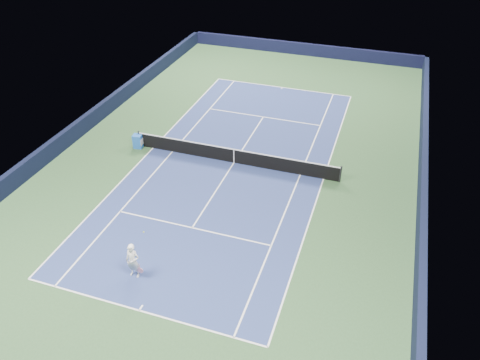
% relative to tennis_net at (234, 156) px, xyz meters
% --- Properties ---
extents(ground, '(40.00, 40.00, 0.00)m').
position_rel_tennis_net_xyz_m(ground, '(0.00, 0.00, -0.50)').
color(ground, '#2A4B29').
rests_on(ground, ground).
extents(wall_far, '(22.00, 0.35, 1.10)m').
position_rel_tennis_net_xyz_m(wall_far, '(0.00, 19.82, 0.05)').
color(wall_far, black).
rests_on(wall_far, ground).
extents(wall_right, '(0.35, 40.00, 1.10)m').
position_rel_tennis_net_xyz_m(wall_right, '(10.82, 0.00, 0.05)').
color(wall_right, black).
rests_on(wall_right, ground).
extents(wall_left, '(0.35, 40.00, 1.10)m').
position_rel_tennis_net_xyz_m(wall_left, '(-10.82, 0.00, 0.05)').
color(wall_left, black).
rests_on(wall_left, ground).
extents(court_surface, '(10.97, 23.77, 0.01)m').
position_rel_tennis_net_xyz_m(court_surface, '(0.00, 0.00, -0.50)').
color(court_surface, navy).
rests_on(court_surface, ground).
extents(baseline_far, '(10.97, 0.08, 0.00)m').
position_rel_tennis_net_xyz_m(baseline_far, '(0.00, 11.88, -0.50)').
color(baseline_far, white).
rests_on(baseline_far, ground).
extents(baseline_near, '(10.97, 0.08, 0.00)m').
position_rel_tennis_net_xyz_m(baseline_near, '(0.00, -11.88, -0.50)').
color(baseline_near, white).
rests_on(baseline_near, ground).
extents(sideline_doubles_right, '(0.08, 23.77, 0.00)m').
position_rel_tennis_net_xyz_m(sideline_doubles_right, '(5.49, 0.00, -0.50)').
color(sideline_doubles_right, white).
rests_on(sideline_doubles_right, ground).
extents(sideline_doubles_left, '(0.08, 23.77, 0.00)m').
position_rel_tennis_net_xyz_m(sideline_doubles_left, '(-5.49, 0.00, -0.50)').
color(sideline_doubles_left, white).
rests_on(sideline_doubles_left, ground).
extents(sideline_singles_right, '(0.08, 23.77, 0.00)m').
position_rel_tennis_net_xyz_m(sideline_singles_right, '(4.12, 0.00, -0.50)').
color(sideline_singles_right, white).
rests_on(sideline_singles_right, ground).
extents(sideline_singles_left, '(0.08, 23.77, 0.00)m').
position_rel_tennis_net_xyz_m(sideline_singles_left, '(-4.12, 0.00, -0.50)').
color(sideline_singles_left, white).
rests_on(sideline_singles_left, ground).
extents(service_line_far, '(8.23, 0.08, 0.00)m').
position_rel_tennis_net_xyz_m(service_line_far, '(0.00, 6.40, -0.50)').
color(service_line_far, white).
rests_on(service_line_far, ground).
extents(service_line_near, '(8.23, 0.08, 0.00)m').
position_rel_tennis_net_xyz_m(service_line_near, '(0.00, -6.40, -0.50)').
color(service_line_near, white).
rests_on(service_line_near, ground).
extents(center_service_line, '(0.08, 12.80, 0.00)m').
position_rel_tennis_net_xyz_m(center_service_line, '(0.00, 0.00, -0.50)').
color(center_service_line, white).
rests_on(center_service_line, ground).
extents(center_mark_far, '(0.08, 0.30, 0.00)m').
position_rel_tennis_net_xyz_m(center_mark_far, '(0.00, 11.73, -0.50)').
color(center_mark_far, white).
rests_on(center_mark_far, ground).
extents(center_mark_near, '(0.08, 0.30, 0.00)m').
position_rel_tennis_net_xyz_m(center_mark_near, '(0.00, -11.73, -0.50)').
color(center_mark_near, white).
rests_on(center_mark_near, ground).
extents(tennis_net, '(12.90, 0.10, 1.07)m').
position_rel_tennis_net_xyz_m(tennis_net, '(0.00, 0.00, 0.00)').
color(tennis_net, black).
rests_on(tennis_net, ground).
extents(sponsor_cube, '(0.63, 0.57, 0.90)m').
position_rel_tennis_net_xyz_m(sponsor_cube, '(-6.40, -0.21, -0.06)').
color(sponsor_cube, blue).
rests_on(sponsor_cube, ground).
extents(tennis_player, '(0.80, 1.24, 1.77)m').
position_rel_tennis_net_xyz_m(tennis_player, '(-1.11, -10.17, 0.38)').
color(tennis_player, white).
rests_on(tennis_player, ground).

